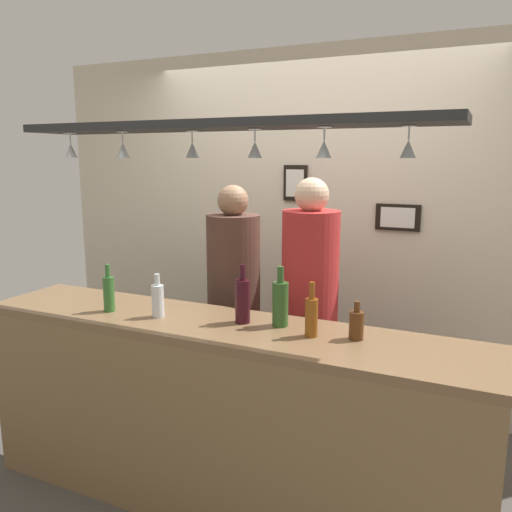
# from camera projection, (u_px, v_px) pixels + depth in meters

# --- Properties ---
(ground_plane) EXTENTS (8.00, 8.00, 0.00)m
(ground_plane) POSITION_uv_depth(u_px,v_px,m) (249.00, 466.00, 3.09)
(ground_plane) COLOR #4C4742
(back_wall) EXTENTS (4.40, 0.06, 2.60)m
(back_wall) POSITION_uv_depth(u_px,v_px,m) (312.00, 229.00, 3.82)
(back_wall) COLOR beige
(back_wall) RESTS_ON ground_plane
(bar_counter) EXTENTS (2.70, 0.55, 1.00)m
(bar_counter) POSITION_uv_depth(u_px,v_px,m) (204.00, 396.00, 2.51)
(bar_counter) COLOR brown
(bar_counter) RESTS_ON ground_plane
(overhead_glass_rack) EXTENTS (2.20, 0.36, 0.04)m
(overhead_glass_rack) POSITION_uv_depth(u_px,v_px,m) (221.00, 125.00, 2.44)
(overhead_glass_rack) COLOR black
(hanging_wineglass_far_left) EXTENTS (0.07, 0.07, 0.13)m
(hanging_wineglass_far_left) POSITION_uv_depth(u_px,v_px,m) (71.00, 150.00, 2.77)
(hanging_wineglass_far_left) COLOR silver
(hanging_wineglass_far_left) RESTS_ON overhead_glass_rack
(hanging_wineglass_left) EXTENTS (0.07, 0.07, 0.13)m
(hanging_wineglass_left) POSITION_uv_depth(u_px,v_px,m) (123.00, 149.00, 2.63)
(hanging_wineglass_left) COLOR silver
(hanging_wineglass_left) RESTS_ON overhead_glass_rack
(hanging_wineglass_center_left) EXTENTS (0.07, 0.07, 0.13)m
(hanging_wineglass_center_left) POSITION_uv_depth(u_px,v_px,m) (192.00, 149.00, 2.54)
(hanging_wineglass_center_left) COLOR silver
(hanging_wineglass_center_left) RESTS_ON overhead_glass_rack
(hanging_wineglass_center) EXTENTS (0.07, 0.07, 0.13)m
(hanging_wineglass_center) POSITION_uv_depth(u_px,v_px,m) (255.00, 149.00, 2.38)
(hanging_wineglass_center) COLOR silver
(hanging_wineglass_center) RESTS_ON overhead_glass_rack
(hanging_wineglass_center_right) EXTENTS (0.07, 0.07, 0.13)m
(hanging_wineglass_center_right) POSITION_uv_depth(u_px,v_px,m) (324.00, 148.00, 2.21)
(hanging_wineglass_center_right) COLOR silver
(hanging_wineglass_center_right) RESTS_ON overhead_glass_rack
(hanging_wineglass_right) EXTENTS (0.07, 0.07, 0.13)m
(hanging_wineglass_right) POSITION_uv_depth(u_px,v_px,m) (408.00, 148.00, 2.14)
(hanging_wineglass_right) COLOR silver
(hanging_wineglass_right) RESTS_ON overhead_glass_rack
(person_left_brown_shirt) EXTENTS (0.34, 0.34, 1.66)m
(person_left_brown_shirt) POSITION_uv_depth(u_px,v_px,m) (234.00, 288.00, 3.29)
(person_left_brown_shirt) COLOR #2D334C
(person_left_brown_shirt) RESTS_ON ground_plane
(person_right_red_shirt) EXTENTS (0.34, 0.34, 1.71)m
(person_right_red_shirt) POSITION_uv_depth(u_px,v_px,m) (310.00, 292.00, 3.07)
(person_right_red_shirt) COLOR #2D334C
(person_right_red_shirt) RESTS_ON ground_plane
(bottle_beer_brown_stubby) EXTENTS (0.07, 0.07, 0.18)m
(bottle_beer_brown_stubby) POSITION_uv_depth(u_px,v_px,m) (356.00, 324.00, 2.35)
(bottle_beer_brown_stubby) COLOR #512D14
(bottle_beer_brown_stubby) RESTS_ON bar_counter
(bottle_beer_amber_tall) EXTENTS (0.06, 0.06, 0.26)m
(bottle_beer_amber_tall) POSITION_uv_depth(u_px,v_px,m) (311.00, 316.00, 2.38)
(bottle_beer_amber_tall) COLOR brown
(bottle_beer_amber_tall) RESTS_ON bar_counter
(bottle_soda_clear) EXTENTS (0.06, 0.06, 0.23)m
(bottle_soda_clear) POSITION_uv_depth(u_px,v_px,m) (158.00, 300.00, 2.67)
(bottle_soda_clear) COLOR silver
(bottle_soda_clear) RESTS_ON bar_counter
(bottle_wine_dark_red) EXTENTS (0.08, 0.08, 0.30)m
(bottle_wine_dark_red) POSITION_uv_depth(u_px,v_px,m) (243.00, 300.00, 2.57)
(bottle_wine_dark_red) COLOR #380F19
(bottle_wine_dark_red) RESTS_ON bar_counter
(bottle_champagne_green) EXTENTS (0.08, 0.08, 0.30)m
(bottle_champagne_green) POSITION_uv_depth(u_px,v_px,m) (280.00, 303.00, 2.53)
(bottle_champagne_green) COLOR #2D5623
(bottle_champagne_green) RESTS_ON bar_counter
(bottle_beer_green_import) EXTENTS (0.06, 0.06, 0.26)m
(bottle_beer_green_import) POSITION_uv_depth(u_px,v_px,m) (109.00, 293.00, 2.77)
(bottle_beer_green_import) COLOR #336B2D
(bottle_beer_green_import) RESTS_ON bar_counter
(picture_frame_lower_pair) EXTENTS (0.30, 0.02, 0.18)m
(picture_frame_lower_pair) POSITION_uv_depth(u_px,v_px,m) (398.00, 217.00, 3.50)
(picture_frame_lower_pair) COLOR black
(picture_frame_lower_pair) RESTS_ON back_wall
(picture_frame_crest) EXTENTS (0.18, 0.02, 0.26)m
(picture_frame_crest) POSITION_uv_depth(u_px,v_px,m) (295.00, 183.00, 3.77)
(picture_frame_crest) COLOR black
(picture_frame_crest) RESTS_ON back_wall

